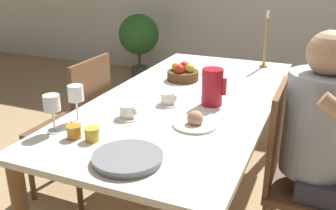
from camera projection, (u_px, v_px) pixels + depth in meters
ground_plane at (186, 201)px, 2.43m from camera, size 20.00×20.00×0.00m
dining_table at (188, 110)px, 2.21m from camera, size 0.96×2.01×0.72m
chair_person_side at (298, 176)px, 1.77m from camera, size 0.42×0.42×0.93m
chair_opposite at (78, 125)px, 2.34m from camera, size 0.42×0.42×0.93m
person_seated at (325, 141)px, 1.65m from camera, size 0.39×0.41×1.20m
red_pitcher at (212, 87)px, 2.01m from camera, size 0.14×0.11×0.20m
wine_glass_water at (76, 95)px, 1.79m from camera, size 0.08×0.08×0.18m
wine_glass_juice at (52, 105)px, 1.68m from camera, size 0.08×0.08×0.18m
teacup_near_person at (127, 113)px, 1.86m from camera, size 0.13×0.13×0.07m
teacup_across at (168, 99)px, 2.04m from camera, size 0.13×0.13×0.07m
serving_tray at (128, 158)px, 1.45m from camera, size 0.28×0.28×0.03m
bread_plate at (195, 122)px, 1.77m from camera, size 0.21×0.21×0.08m
jam_jar_amber at (74, 131)px, 1.65m from camera, size 0.07×0.07×0.06m
jam_jar_red at (92, 133)px, 1.62m from camera, size 0.07×0.07×0.06m
fruit_bowl at (183, 73)px, 2.47m from camera, size 0.21×0.21×0.12m
candlestick_tall at (265, 45)px, 2.73m from camera, size 0.06×0.06×0.41m
potted_plant at (139, 37)px, 4.75m from camera, size 0.51×0.51×0.86m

